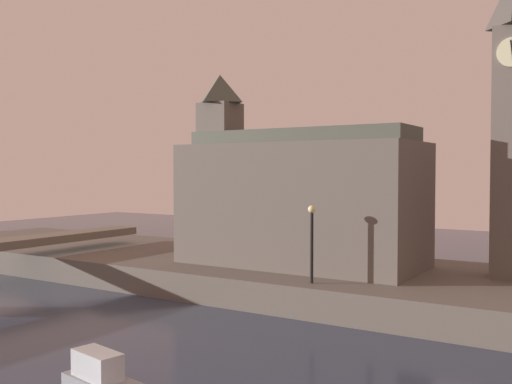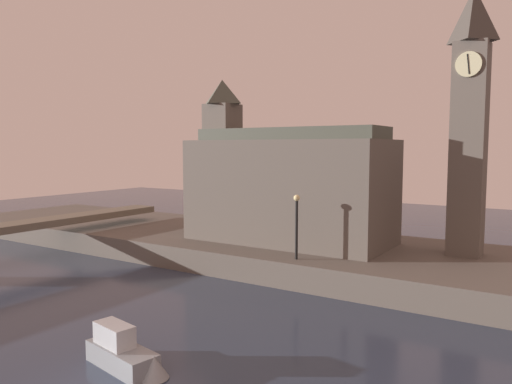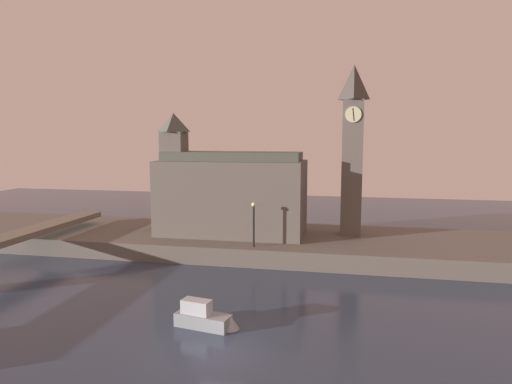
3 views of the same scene
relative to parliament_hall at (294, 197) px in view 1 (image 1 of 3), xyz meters
The scene contains 3 objects.
far_embankment 6.62m from the parliament_hall, ahead, with size 70.00×12.00×1.50m, color #5B544C.
parliament_hall is the anchor object (origin of this frame).
streetlamp 5.96m from the parliament_hall, 53.37° to the right, with size 0.36×0.36×3.67m.
Camera 1 is at (10.85, -9.17, 6.77)m, focal length 40.74 mm.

